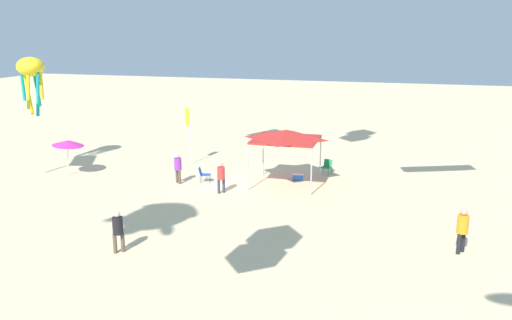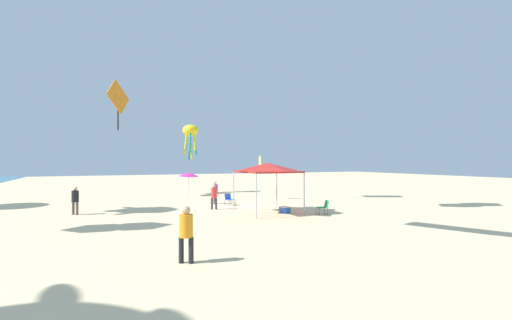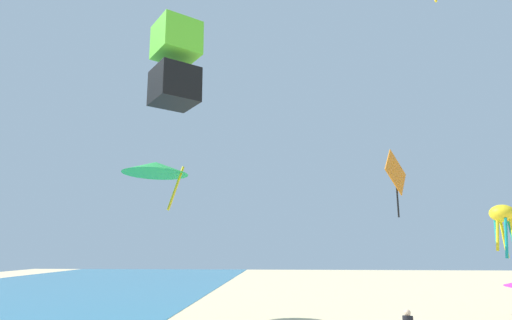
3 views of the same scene
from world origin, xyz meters
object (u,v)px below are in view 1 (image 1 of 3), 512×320
Objects in this scene: person_kite_handler at (221,175)px; kite_octopus_yellow at (31,70)px; canopy_tent at (286,135)px; folding_chair_near_cooler at (203,173)px; person_by_tent at (462,227)px; banner_flag at (190,130)px; cooler_box at (298,177)px; person_far_stroller at (118,228)px; beach_umbrella at (68,143)px; folding_chair_left_of_tent at (327,166)px; person_near_umbrella at (178,166)px.

person_kite_handler is 13.24m from kite_octopus_yellow.
canopy_tent is 4.22× the size of folding_chair_near_cooler.
canopy_tent is at bearing 82.59° from person_by_tent.
folding_chair_near_cooler is 0.47× the size of person_by_tent.
person_kite_handler is at bearing 127.51° from banner_flag.
kite_octopus_yellow is (12.19, -1.45, 4.96)m from person_kite_handler.
kite_octopus_yellow reaches higher than cooler_box.
person_by_tent is at bearing -54.58° from kite_octopus_yellow.
banner_flag is 13.54m from person_far_stroller.
person_by_tent reaches higher than cooler_box.
kite_octopus_yellow is at bearing 24.07° from banner_flag.
person_kite_handler is (-9.48, 0.64, -0.97)m from beach_umbrella.
beach_umbrella reaches higher than folding_chair_left_of_tent.
person_by_tent is 1.07× the size of person_far_stroller.
person_by_tent is (-14.07, 5.41, 0.05)m from person_near_umbrella.
canopy_tent is 4.01m from folding_chair_left_of_tent.
cooler_box is 0.20× the size of kite_octopus_yellow.
banner_flag is 2.16× the size of person_near_umbrella.
kite_octopus_yellow is at bearing 7.11° from cooler_box.
person_far_stroller is (4.43, 11.44, 0.77)m from cooler_box.
person_kite_handler is at bearing -162.90° from person_near_umbrella.
banner_flag is (2.29, -3.50, 1.70)m from folding_chair_near_cooler.
folding_chair_near_cooler is 11.86m from kite_octopus_yellow.
canopy_tent is 6.10m from person_near_umbrella.
kite_octopus_yellow is (2.70, -0.81, 3.99)m from beach_umbrella.
folding_chair_left_of_tent is 8.72m from banner_flag.
beach_umbrella is 4.89m from kite_octopus_yellow.
banner_flag reaches higher than cooler_box.
cooler_box is 6.66m from person_near_umbrella.
person_far_stroller is at bearing 138.32° from person_by_tent.
person_by_tent is at bearing -41.57° from folding_chair_left_of_tent.
beach_umbrella is at bearing 108.19° from person_by_tent.
folding_chair_near_cooler is at bearing -39.49° from kite_octopus_yellow.
person_far_stroller is (-2.81, 13.19, -1.20)m from banner_flag.
person_by_tent is (-7.91, 7.81, 0.83)m from cooler_box.
folding_chair_near_cooler is at bearing -115.61° from person_near_umbrella.
beach_umbrella is at bearing -57.14° from kite_octopus_yellow.
banner_flag is 4.46m from person_near_umbrella.
folding_chair_near_cooler is 5.26m from cooler_box.
person_by_tent is 24.61m from kite_octopus_yellow.
person_far_stroller is (12.35, 3.62, -0.06)m from person_by_tent.
canopy_tent is at bearing -171.51° from beach_umbrella.
beach_umbrella is at bearing 83.45° from folding_chair_near_cooler.
cooler_box is at bearing -156.77° from person_far_stroller.
banner_flag is at bearing -101.98° from person_kite_handler.
kite_octopus_yellow is at bearing 33.11° from person_near_umbrella.
kite_octopus_yellow is at bearing -16.67° from beach_umbrella.
cooler_box is at bearing -167.89° from beach_umbrella.
banner_flag reaches higher than canopy_tent.
cooler_box is 0.41× the size of person_near_umbrella.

